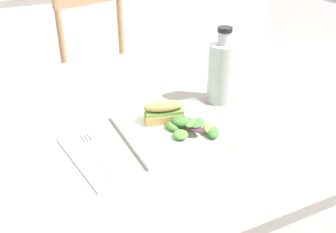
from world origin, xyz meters
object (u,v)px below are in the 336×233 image
object	(u,v)px
chair_wooden_far	(110,82)
fork_on_napkin	(94,151)
dining_table	(170,143)
plate_lunch	(175,129)
sandwich_half_front	(164,111)
bottle_cold_brew	(222,75)

from	to	relation	value
chair_wooden_far	fork_on_napkin	xyz separation A→B (m)	(-0.35, -1.00, 0.30)
dining_table	fork_on_napkin	bearing A→B (deg)	-153.52
plate_lunch	sandwich_half_front	size ratio (longest dim) A/B	2.36
chair_wooden_far	sandwich_half_front	distance (m)	1.02
dining_table	plate_lunch	bearing A→B (deg)	-111.17
plate_lunch	chair_wooden_far	bearing A→B (deg)	81.79
sandwich_half_front	plate_lunch	bearing A→B (deg)	-73.83
dining_table	plate_lunch	distance (m)	0.18
bottle_cold_brew	plate_lunch	bearing A→B (deg)	-153.68
dining_table	chair_wooden_far	xyz separation A→B (m)	(0.10, 0.88, -0.17)
sandwich_half_front	bottle_cold_brew	distance (m)	0.21
fork_on_napkin	bottle_cold_brew	xyz separation A→B (m)	(0.40, 0.10, 0.07)
chair_wooden_far	bottle_cold_brew	world-z (taller)	bottle_cold_brew
plate_lunch	sandwich_half_front	world-z (taller)	sandwich_half_front
dining_table	chair_wooden_far	bearing A→B (deg)	83.63
chair_wooden_far	bottle_cold_brew	size ratio (longest dim) A/B	4.12
chair_wooden_far	fork_on_napkin	size ratio (longest dim) A/B	4.69
dining_table	sandwich_half_front	size ratio (longest dim) A/B	12.13
plate_lunch	fork_on_napkin	distance (m)	0.21
dining_table	plate_lunch	size ratio (longest dim) A/B	5.14
dining_table	chair_wooden_far	distance (m)	0.90
chair_wooden_far	plate_lunch	xyz separation A→B (m)	(-0.14, -0.99, 0.30)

